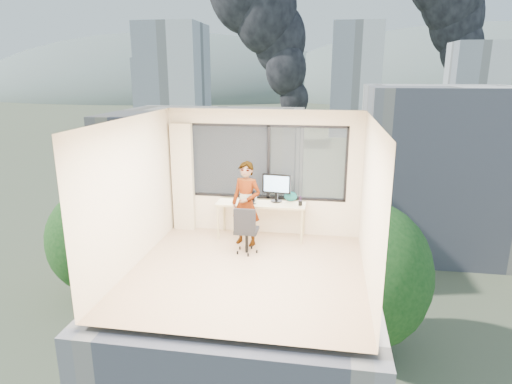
% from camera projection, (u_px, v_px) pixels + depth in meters
% --- Properties ---
extents(floor, '(4.00, 4.00, 0.01)m').
position_uv_depth(floor, '(247.00, 271.00, 7.54)').
color(floor, tan).
rests_on(floor, ground).
extents(ceiling, '(4.00, 4.00, 0.01)m').
position_uv_depth(ceiling, '(246.00, 120.00, 6.84)').
color(ceiling, white).
rests_on(ceiling, ground).
extents(wall_front, '(4.00, 0.01, 2.60)m').
position_uv_depth(wall_front, '(216.00, 245.00, 5.29)').
color(wall_front, beige).
rests_on(wall_front, ground).
extents(wall_left, '(0.01, 4.00, 2.60)m').
position_uv_depth(wall_left, '(132.00, 194.00, 7.50)').
color(wall_left, beige).
rests_on(wall_left, ground).
extents(wall_right, '(0.01, 4.00, 2.60)m').
position_uv_depth(wall_right, '(371.00, 205.00, 6.88)').
color(wall_right, beige).
rests_on(wall_right, ground).
extents(window_wall, '(3.30, 0.16, 1.55)m').
position_uv_depth(window_wall, '(266.00, 162.00, 9.03)').
color(window_wall, black).
rests_on(window_wall, ground).
extents(curtain, '(0.45, 0.14, 2.30)m').
position_uv_depth(curtain, '(183.00, 178.00, 9.29)').
color(curtain, '#C4B299').
rests_on(curtain, floor).
extents(desk, '(1.80, 0.60, 0.75)m').
position_uv_depth(desk, '(261.00, 220.00, 9.02)').
color(desk, tan).
rests_on(desk, floor).
extents(chair, '(0.49, 0.49, 0.95)m').
position_uv_depth(chair, '(247.00, 229.00, 8.21)').
color(chair, black).
rests_on(chair, floor).
extents(person, '(0.70, 0.56, 1.67)m').
position_uv_depth(person, '(246.00, 204.00, 8.53)').
color(person, '#2D2D33').
rests_on(person, floor).
extents(monitor, '(0.60, 0.19, 0.58)m').
position_uv_depth(monitor, '(277.00, 188.00, 8.90)').
color(monitor, black).
rests_on(monitor, desk).
extents(game_console, '(0.33, 0.29, 0.07)m').
position_uv_depth(game_console, '(250.00, 197.00, 9.16)').
color(game_console, white).
rests_on(game_console, desk).
extents(laptop, '(0.34, 0.35, 0.20)m').
position_uv_depth(laptop, '(247.00, 198.00, 8.88)').
color(laptop, black).
rests_on(laptop, desk).
extents(cellphone, '(0.12, 0.08, 0.01)m').
position_uv_depth(cellphone, '(253.00, 204.00, 8.82)').
color(cellphone, black).
rests_on(cellphone, desk).
extents(pen_cup, '(0.09, 0.09, 0.10)m').
position_uv_depth(pen_cup, '(300.00, 203.00, 8.70)').
color(pen_cup, black).
rests_on(pen_cup, desk).
extents(handbag, '(0.29, 0.17, 0.21)m').
position_uv_depth(handbag, '(291.00, 196.00, 8.98)').
color(handbag, '#0B443C').
rests_on(handbag, desk).
extents(exterior_ground, '(400.00, 400.00, 0.04)m').
position_uv_depth(exterior_ground, '(323.00, 134.00, 125.40)').
color(exterior_ground, '#515B3D').
rests_on(exterior_ground, ground).
extents(near_bldg_a, '(16.00, 12.00, 14.00)m').
position_uv_depth(near_bldg_a, '(210.00, 190.00, 39.34)').
color(near_bldg_a, beige).
rests_on(near_bldg_a, exterior_ground).
extents(near_bldg_b, '(14.00, 13.00, 16.00)m').
position_uv_depth(near_bldg_b, '(435.00, 169.00, 43.40)').
color(near_bldg_b, silver).
rests_on(near_bldg_b, exterior_ground).
extents(far_tower_a, '(14.00, 14.00, 28.00)m').
position_uv_depth(far_tower_a, '(175.00, 86.00, 103.36)').
color(far_tower_a, silver).
rests_on(far_tower_a, exterior_ground).
extents(far_tower_b, '(13.00, 13.00, 30.00)m').
position_uv_depth(far_tower_b, '(355.00, 80.00, 120.15)').
color(far_tower_b, silver).
rests_on(far_tower_b, exterior_ground).
extents(far_tower_c, '(15.00, 15.00, 26.00)m').
position_uv_depth(far_tower_c, '(474.00, 86.00, 133.92)').
color(far_tower_c, silver).
rests_on(far_tower_c, exterior_ground).
extents(far_tower_d, '(16.00, 14.00, 22.00)m').
position_uv_depth(far_tower_d, '(161.00, 89.00, 160.38)').
color(far_tower_d, silver).
rests_on(far_tower_d, exterior_ground).
extents(hill_a, '(288.00, 216.00, 90.00)m').
position_uv_depth(hill_a, '(169.00, 95.00, 334.38)').
color(hill_a, slate).
rests_on(hill_a, exterior_ground).
extents(hill_b, '(300.00, 220.00, 96.00)m').
position_uv_depth(hill_b, '(475.00, 98.00, 299.97)').
color(hill_b, slate).
rests_on(hill_b, exterior_ground).
extents(tree_a, '(7.00, 7.00, 8.00)m').
position_uv_depth(tree_a, '(95.00, 251.00, 33.63)').
color(tree_a, '#184717').
rests_on(tree_a, exterior_ground).
extents(tree_b, '(7.60, 7.60, 9.00)m').
position_uv_depth(tree_b, '(366.00, 290.00, 26.56)').
color(tree_b, '#184717').
rests_on(tree_b, exterior_ground).
extents(smoke_plume_b, '(30.00, 18.00, 70.00)m').
position_uv_depth(smoke_plume_b, '(488.00, 1.00, 153.42)').
color(smoke_plume_b, black).
rests_on(smoke_plume_b, exterior_ground).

